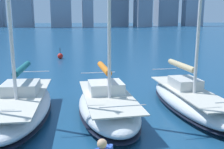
% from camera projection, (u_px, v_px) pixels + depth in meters
% --- Properties ---
extents(sailboat_tan, '(2.46, 8.06, 11.79)m').
position_uv_depth(sailboat_tan, '(188.00, 98.00, 14.43)').
color(sailboat_tan, silver).
rests_on(sailboat_tan, ground).
extents(sailboat_orange, '(3.06, 7.19, 11.25)m').
position_uv_depth(sailboat_orange, '(107.00, 105.00, 13.29)').
color(sailboat_orange, silver).
rests_on(sailboat_orange, ground).
extents(sailboat_teal, '(3.32, 8.27, 9.33)m').
position_uv_depth(sailboat_teal, '(20.00, 106.00, 13.25)').
color(sailboat_teal, white).
rests_on(sailboat_teal, ground).
extents(channel_buoy, '(0.70, 0.70, 1.40)m').
position_uv_depth(channel_buoy, '(60.00, 56.00, 33.14)').
color(channel_buoy, red).
rests_on(channel_buoy, ground).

